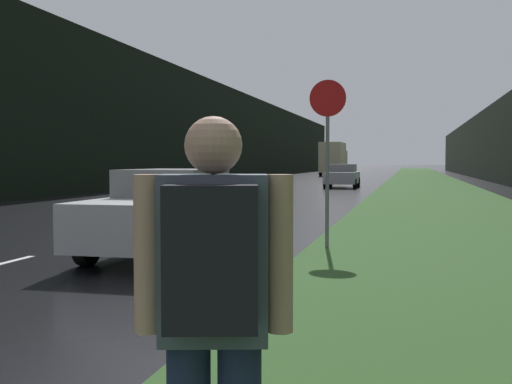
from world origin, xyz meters
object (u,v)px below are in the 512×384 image
at_px(car_passing_near, 170,211).
at_px(delivery_truck, 334,158).
at_px(hitchhiker_with_backpack, 213,314).
at_px(car_passing_far, 342,176).
at_px(stop_sign, 327,146).

xyz_separation_m(car_passing_near, delivery_truck, (-4.41, 62.42, 1.20)).
distance_m(hitchhiker_with_backpack, car_passing_far, 37.45).
bearing_deg(hitchhiker_with_backpack, car_passing_far, 80.54).
relative_size(hitchhiker_with_backpack, car_passing_far, 0.43).
height_order(stop_sign, car_passing_near, stop_sign).
bearing_deg(delivery_truck, car_passing_far, -82.45).
height_order(car_passing_near, delivery_truck, delivery_truck).
xyz_separation_m(car_passing_near, car_passing_far, (0.00, 29.16, -0.02)).
bearing_deg(car_passing_far, hitchhiker_with_backpack, 95.10).
xyz_separation_m(hitchhiker_with_backpack, delivery_truck, (-7.74, 70.56, 0.92)).
height_order(hitchhiker_with_backpack, car_passing_near, hitchhiker_with_backpack).
xyz_separation_m(stop_sign, car_passing_far, (-2.57, 27.76, -1.18)).
bearing_deg(delivery_truck, hitchhiker_with_backpack, -83.74).
bearing_deg(car_passing_near, delivery_truck, -85.96).
relative_size(car_passing_far, delivery_truck, 0.50).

